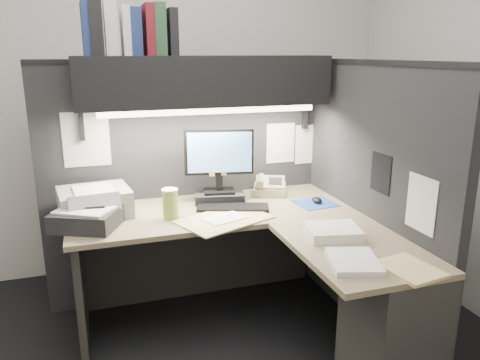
# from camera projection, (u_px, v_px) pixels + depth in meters

# --- Properties ---
(wall_back) EXTENTS (3.50, 0.04, 2.70)m
(wall_back) POSITION_uv_depth(u_px,v_px,m) (166.00, 96.00, 3.56)
(wall_back) COLOR silver
(wall_back) RESTS_ON floor
(wall_front) EXTENTS (3.50, 0.04, 2.70)m
(wall_front) POSITION_uv_depth(u_px,v_px,m) (447.00, 243.00, 0.81)
(wall_front) COLOR silver
(wall_front) RESTS_ON floor
(partition_back) EXTENTS (1.90, 0.06, 1.60)m
(partition_back) POSITION_uv_depth(u_px,v_px,m) (187.00, 184.00, 3.19)
(partition_back) COLOR black
(partition_back) RESTS_ON floor
(partition_right) EXTENTS (0.06, 1.50, 1.60)m
(partition_right) POSITION_uv_depth(u_px,v_px,m) (369.00, 203.00, 2.79)
(partition_right) COLOR black
(partition_right) RESTS_ON floor
(desk) EXTENTS (1.70, 1.53, 0.73)m
(desk) POSITION_uv_depth(u_px,v_px,m) (295.00, 285.00, 2.55)
(desk) COLOR #827452
(desk) RESTS_ON floor
(overhead_shelf) EXTENTS (1.55, 0.34, 0.30)m
(overhead_shelf) POSITION_uv_depth(u_px,v_px,m) (205.00, 81.00, 2.87)
(overhead_shelf) COLOR black
(overhead_shelf) RESTS_ON partition_back
(task_light_tube) EXTENTS (1.32, 0.04, 0.04)m
(task_light_tube) POSITION_uv_depth(u_px,v_px,m) (211.00, 111.00, 2.79)
(task_light_tube) COLOR white
(task_light_tube) RESTS_ON overhead_shelf
(monitor) EXTENTS (0.44, 0.25, 0.48)m
(monitor) POSITION_uv_depth(u_px,v_px,m) (219.00, 173.00, 2.99)
(monitor) COLOR black
(monitor) RESTS_ON desk
(keyboard) EXTENTS (0.46, 0.28, 0.02)m
(keyboard) POSITION_uv_depth(u_px,v_px,m) (233.00, 207.00, 2.89)
(keyboard) COLOR black
(keyboard) RESTS_ON desk
(mousepad) EXTENTS (0.26, 0.24, 0.00)m
(mousepad) POSITION_uv_depth(u_px,v_px,m) (315.00, 203.00, 3.00)
(mousepad) COLOR #1A4390
(mousepad) RESTS_ON desk
(mouse) EXTENTS (0.07, 0.10, 0.03)m
(mouse) POSITION_uv_depth(u_px,v_px,m) (317.00, 200.00, 3.01)
(mouse) COLOR black
(mouse) RESTS_ON mousepad
(telephone) EXTENTS (0.29, 0.29, 0.09)m
(telephone) POSITION_uv_depth(u_px,v_px,m) (270.00, 187.00, 3.21)
(telephone) COLOR tan
(telephone) RESTS_ON desk
(coffee_cup) EXTENTS (0.10, 0.10, 0.17)m
(coffee_cup) POSITION_uv_depth(u_px,v_px,m) (170.00, 205.00, 2.72)
(coffee_cup) COLOR #BCC44E
(coffee_cup) RESTS_ON desk
(printer) EXTENTS (0.44, 0.39, 0.16)m
(printer) POSITION_uv_depth(u_px,v_px,m) (95.00, 202.00, 2.77)
(printer) COLOR #999D9F
(printer) RESTS_ON desk
(notebook_stack) EXTENTS (0.42, 0.40, 0.10)m
(notebook_stack) POSITION_uv_depth(u_px,v_px,m) (87.00, 219.00, 2.58)
(notebook_stack) COLOR black
(notebook_stack) RESTS_ON desk
(open_folder) EXTENTS (0.60, 0.50, 0.01)m
(open_folder) POSITION_uv_depth(u_px,v_px,m) (224.00, 219.00, 2.71)
(open_folder) COLOR #D7B979
(open_folder) RESTS_ON desk
(paper_stack_a) EXTENTS (0.31, 0.28, 0.05)m
(paper_stack_a) POSITION_uv_depth(u_px,v_px,m) (333.00, 232.00, 2.47)
(paper_stack_a) COLOR white
(paper_stack_a) RESTS_ON desk
(paper_stack_b) EXTENTS (0.28, 0.32, 0.03)m
(paper_stack_b) POSITION_uv_depth(u_px,v_px,m) (354.00, 261.00, 2.14)
(paper_stack_b) COLOR white
(paper_stack_b) RESTS_ON desk
(manila_stack) EXTENTS (0.25, 0.30, 0.02)m
(manila_stack) POSITION_uv_depth(u_px,v_px,m) (409.00, 269.00, 2.08)
(manila_stack) COLOR #D7B979
(manila_stack) RESTS_ON desk
(binder_row) EXTENTS (0.53, 0.25, 0.30)m
(binder_row) POSITION_uv_depth(u_px,v_px,m) (128.00, 30.00, 2.66)
(binder_row) COLOR navy
(binder_row) RESTS_ON overhead_shelf
(pinned_papers) EXTENTS (1.76, 1.31, 0.51)m
(pinned_papers) POSITION_uv_depth(u_px,v_px,m) (260.00, 155.00, 2.90)
(pinned_papers) COLOR white
(pinned_papers) RESTS_ON partition_back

